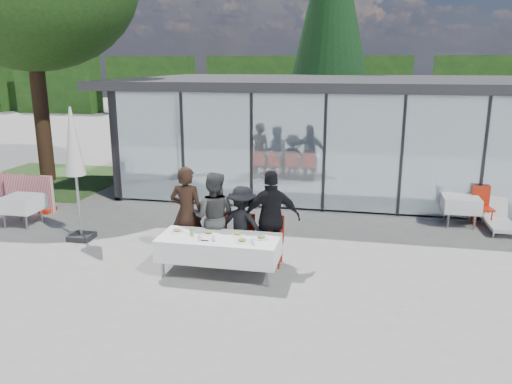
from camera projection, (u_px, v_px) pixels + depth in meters
ground at (254, 268)px, 9.79m from camera, size 90.00×90.00×0.00m
pavilion at (363, 117)px, 16.59m from camera, size 14.80×8.80×3.44m
treeline at (307, 87)px, 36.17m from camera, size 62.50×2.00×4.40m
dining_table at (219, 248)px, 9.38m from camera, size 2.26×0.96×0.75m
diner_a at (187, 213)px, 10.09m from camera, size 0.74×0.74×1.92m
diner_chair_a at (189, 232)px, 10.26m from camera, size 0.44×0.44×0.97m
diner_b at (214, 217)px, 9.99m from camera, size 0.90×0.90×1.83m
diner_chair_b at (215, 234)px, 10.15m from camera, size 0.44×0.44×0.97m
diner_c at (242, 225)px, 9.91m from camera, size 1.21×1.21×1.58m
diner_chair_c at (243, 236)px, 10.03m from camera, size 0.44×0.44×0.97m
diner_d at (272, 219)px, 9.75m from camera, size 1.36×1.36×1.91m
diner_chair_d at (272, 238)px, 9.91m from camera, size 0.44×0.44×0.97m
plate_a at (177, 230)px, 9.62m from camera, size 0.27×0.27×0.07m
plate_b at (208, 233)px, 9.49m from camera, size 0.27×0.27×0.07m
plate_c at (237, 234)px, 9.43m from camera, size 0.27×0.27×0.07m
plate_d at (261, 237)px, 9.24m from camera, size 0.27×0.27×0.07m
plate_extra at (242, 241)px, 9.07m from camera, size 0.27×0.27×0.07m
juice_bottle at (192, 232)px, 9.37m from camera, size 0.06×0.06×0.16m
drinking_glasses at (222, 239)px, 9.06m from camera, size 1.06×0.10×0.10m
folded_eyeglasses at (205, 240)px, 9.12m from camera, size 0.14×0.03×0.01m
spare_table_left at (22, 204)px, 12.24m from camera, size 0.86×0.86×0.74m
spare_table_right at (460, 204)px, 12.24m from camera, size 0.86×0.86×0.74m
spare_chair_a at (482, 204)px, 12.26m from camera, size 0.50×0.50×0.97m
market_umbrella at (74, 152)px, 10.89m from camera, size 0.50×0.50×3.00m
lounger at (498, 218)px, 12.06m from camera, size 0.63×1.34×0.72m
conifer_tree at (331, 11)px, 20.51m from camera, size 4.00×4.00×10.50m
grass_patch at (49, 180)px, 17.14m from camera, size 5.00×5.00×0.02m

